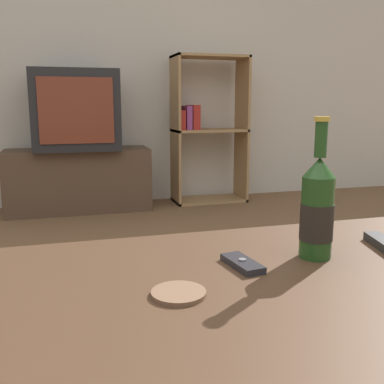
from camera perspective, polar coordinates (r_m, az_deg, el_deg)
back_wall at (r=3.79m, az=-12.55°, el=18.34°), size 8.00×0.05×2.60m
coffee_table at (r=0.87m, az=3.73°, el=-15.92°), size 1.34×0.73×0.48m
tv_stand at (r=3.53m, az=-14.20°, el=1.49°), size 1.07×0.38×0.47m
television at (r=3.48m, az=-14.61°, el=10.02°), size 0.61×0.53×0.58m
bookshelf at (r=3.72m, az=1.74°, el=8.11°), size 0.60×0.30×1.19m
beer_bottle at (r=1.00m, az=15.61°, el=-2.11°), size 0.07×0.07×0.31m
cell_phone at (r=0.95m, az=6.42°, el=-9.00°), size 0.06×0.12×0.02m
coaster at (r=0.81m, az=-1.72°, el=-12.72°), size 0.10×0.10×0.01m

